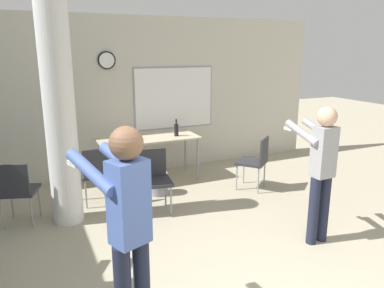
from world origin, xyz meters
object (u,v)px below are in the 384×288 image
Objects in this scene: folding_table at (149,141)px; person_playing_front at (127,223)px; chair_mid_room at (256,159)px; bottle_on_table at (176,130)px; chair_table_front at (154,176)px; chair_near_pillar at (17,188)px; person_playing_side at (321,164)px; chair_table_left at (95,171)px.

person_playing_front reaches higher than folding_table.
person_playing_front is at bearing -138.68° from chair_mid_room.
bottle_on_table is 0.34× the size of chair_table_front.
chair_mid_room is (1.45, -1.07, -0.21)m from folding_table.
chair_near_pillar is (-3.51, 0.16, 0.00)m from chair_mid_room.
bottle_on_table reaches higher than folding_table.
folding_table is 1.04× the size of person_playing_side.
person_playing_front is 2.52m from person_playing_side.
bottle_on_table is at bearing -6.66° from folding_table.
chair_near_pillar is at bearing -156.26° from folding_table.
chair_near_pillar is at bearing 177.42° from chair_mid_room.
bottle_on_table is 1.42m from chair_table_front.
chair_near_pillar reaches higher than folding_table.
chair_mid_room is 1.00× the size of chair_table_front.
chair_mid_room is 1.82m from person_playing_side.
folding_table is 3.04m from person_playing_side.
bottle_on_table is at bearing 54.74° from chair_table_front.
person_playing_side is at bearing -76.31° from bottle_on_table.
folding_table is at bearing 69.71° from person_playing_front.
folding_table is 1.21m from chair_table_left.
chair_table_left is at bearing 16.37° from chair_near_pillar.
chair_table_left and chair_table_front have the same top height.
folding_table is 1.95× the size of chair_table_left.
person_playing_front reaches higher than chair_mid_room.
person_playing_side is at bearing -45.39° from chair_table_left.
chair_table_left is 1.00× the size of chair_mid_room.
chair_table_left is 0.53× the size of person_playing_side.
chair_mid_room is 0.53× the size of person_playing_side.
chair_table_front is 0.53× the size of person_playing_side.
person_playing_front is (-2.73, -2.40, 0.51)m from chair_mid_room.
chair_table_left is at bearing -149.56° from folding_table.
bottle_on_table is 1.64m from chair_table_left.
chair_table_left is 1.08m from chair_near_pillar.
chair_mid_room is at bearing 41.32° from person_playing_front.
chair_mid_room is at bearing -36.33° from folding_table.
folding_table is 1.95× the size of chair_near_pillar.
person_playing_side reaches higher than chair_table_left.
chair_mid_room is at bearing -2.58° from chair_near_pillar.
chair_near_pillar is 0.53× the size of person_playing_side.
chair_table_front is (1.75, -0.27, 0.00)m from chair_near_pillar.
bottle_on_table is 2.71m from chair_near_pillar.
person_playing_front is at bearing -164.79° from person_playing_side.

